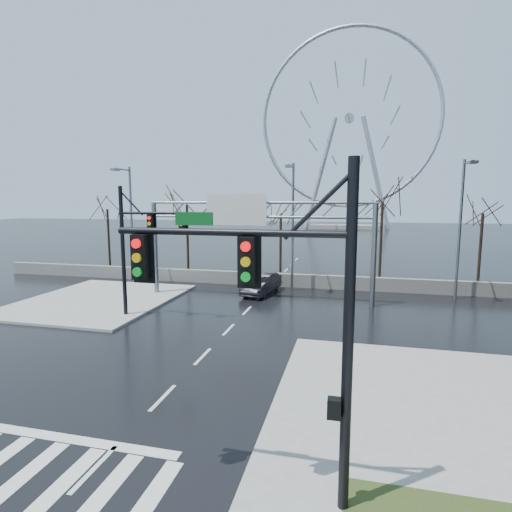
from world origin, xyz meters
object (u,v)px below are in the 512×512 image
(signal_mast_near, at_px, (286,303))
(car, at_px, (261,284))
(sign_gantry, at_px, (252,228))
(ferris_wheel, at_px, (349,126))
(signal_mast_far, at_px, (139,239))

(signal_mast_near, distance_m, car, 22.06)
(sign_gantry, distance_m, ferris_wheel, 82.91)
(signal_mast_near, xyz_separation_m, ferris_wheel, (-0.14, 99.04, 21.26))
(ferris_wheel, distance_m, car, 82.20)
(car, bearing_deg, signal_mast_near, -66.60)
(signal_mast_near, xyz_separation_m, car, (-5.30, 21.02, -4.08))
(signal_mast_near, bearing_deg, ferris_wheel, 90.08)
(signal_mast_near, bearing_deg, sign_gantry, 106.19)
(signal_mast_far, distance_m, car, 10.64)
(signal_mast_near, height_order, signal_mast_far, same)
(ferris_wheel, xyz_separation_m, car, (-5.16, -78.02, -25.34))
(signal_mast_far, distance_m, ferris_wheel, 89.30)
(signal_mast_near, relative_size, sign_gantry, 0.49)
(signal_mast_near, height_order, ferris_wheel, ferris_wheel)
(sign_gantry, bearing_deg, car, 83.80)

